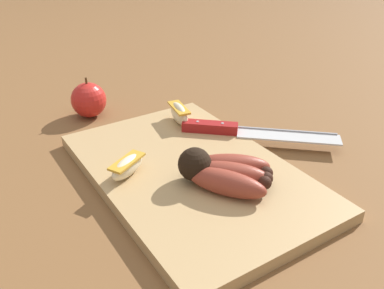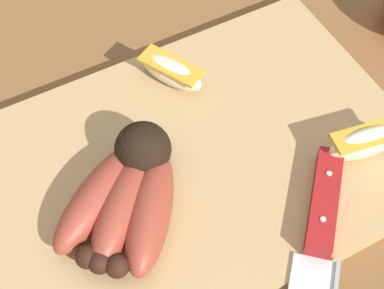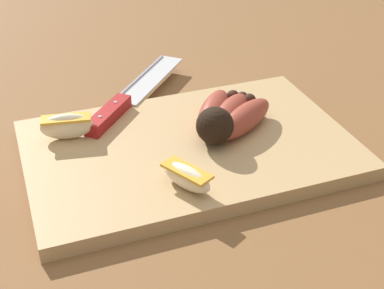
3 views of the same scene
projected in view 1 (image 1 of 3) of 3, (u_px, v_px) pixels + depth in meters
The scene contains 7 objects.
ground_plane at pixel (186, 177), 0.66m from camera, with size 6.00×6.00×0.00m, color brown.
cutting_board at pixel (192, 174), 0.65m from camera, with size 0.43×0.28×0.02m, color tan.
banana_bunch at pixel (223, 172), 0.60m from camera, with size 0.14×0.14×0.05m.
chefs_knife at pixel (237, 130), 0.75m from camera, with size 0.21×0.23×0.02m.
apple_wedge_near at pixel (127, 166), 0.63m from camera, with size 0.05×0.07×0.03m.
apple_wedge_middle at pixel (179, 113), 0.78m from camera, with size 0.07×0.03×0.04m.
whole_apple at pixel (89, 100), 0.85m from camera, with size 0.07×0.07×0.08m.
Camera 1 is at (0.47, -0.29, 0.37)m, focal length 39.13 mm.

